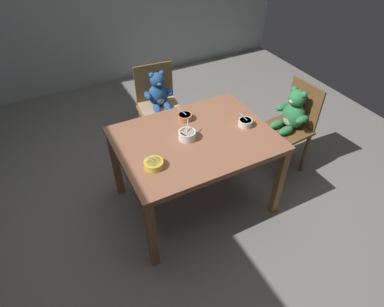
{
  "coord_description": "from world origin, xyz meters",
  "views": [
    {
      "loc": [
        -0.9,
        -1.69,
        2.17
      ],
      "look_at": [
        0.0,
        0.05,
        0.5
      ],
      "focal_mm": 30.2,
      "sensor_mm": 36.0,
      "label": 1
    }
  ],
  "objects": [
    {
      "name": "porridge_bowl_cream_near_right",
      "position": [
        0.42,
        -0.04,
        0.73
      ],
      "size": [
        0.11,
        0.11,
        0.11
      ],
      "color": "beige",
      "rests_on": "dining_table"
    },
    {
      "name": "teddy_chair_far_center",
      "position": [
        0.05,
        0.83,
        0.55
      ],
      "size": [
        0.44,
        0.43,
        0.87
      ],
      "rotation": [
        0.0,
        0.0,
        -1.66
      ],
      "color": "brown",
      "rests_on": "ground_plane"
    },
    {
      "name": "dining_table",
      "position": [
        0.0,
        0.0,
        0.62
      ],
      "size": [
        1.17,
        0.89,
        0.7
      ],
      "color": "#905B40",
      "rests_on": "ground_plane"
    },
    {
      "name": "porridge_bowl_white_center",
      "position": [
        -0.06,
        0.01,
        0.73
      ],
      "size": [
        0.13,
        0.13,
        0.13
      ],
      "color": "silver",
      "rests_on": "dining_table"
    },
    {
      "name": "ground_plane",
      "position": [
        0.0,
        0.0,
        -0.02
      ],
      "size": [
        5.2,
        5.2,
        0.04
      ],
      "color": "slate"
    },
    {
      "name": "porridge_bowl_terracotta_far_center",
      "position": [
        0.04,
        0.25,
        0.73
      ],
      "size": [
        0.12,
        0.12,
        0.1
      ],
      "color": "#B1754D",
      "rests_on": "dining_table"
    },
    {
      "name": "teddy_chair_near_right",
      "position": [
        0.98,
        0.02,
        0.56
      ],
      "size": [
        0.39,
        0.4,
        0.86
      ],
      "rotation": [
        0.0,
        0.0,
        3.22
      ],
      "color": "brown",
      "rests_on": "ground_plane"
    },
    {
      "name": "porridge_bowl_yellow_near_left",
      "position": [
        -0.4,
        -0.16,
        0.73
      ],
      "size": [
        0.13,
        0.13,
        0.11
      ],
      "color": "gold",
      "rests_on": "dining_table"
    }
  ]
}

